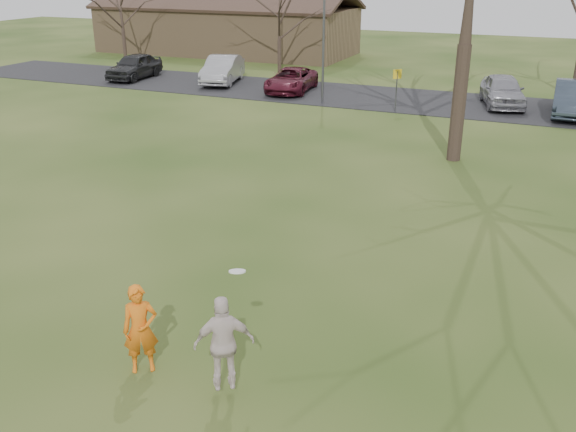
# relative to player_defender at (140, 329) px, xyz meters

# --- Properties ---
(ground) EXTENTS (120.00, 120.00, 0.00)m
(ground) POSITION_rel_player_defender_xyz_m (0.93, 0.45, -0.85)
(ground) COLOR #1E380F
(ground) RESTS_ON ground
(parking_strip) EXTENTS (62.00, 6.50, 0.04)m
(parking_strip) POSITION_rel_player_defender_xyz_m (0.93, 25.45, -0.83)
(parking_strip) COLOR black
(parking_strip) RESTS_ON ground
(player_defender) EXTENTS (0.74, 0.69, 1.69)m
(player_defender) POSITION_rel_player_defender_xyz_m (0.00, 0.00, 0.00)
(player_defender) COLOR orange
(player_defender) RESTS_ON ground
(car_0) EXTENTS (2.13, 4.64, 1.54)m
(car_0) POSITION_rel_player_defender_xyz_m (-18.41, 25.14, -0.04)
(car_0) COLOR black
(car_0) RESTS_ON parking_strip
(car_1) EXTENTS (2.86, 5.14, 1.60)m
(car_1) POSITION_rel_player_defender_xyz_m (-12.59, 25.94, -0.00)
(car_1) COLOR #97969B
(car_1) RESTS_ON parking_strip
(car_2) EXTENTS (2.68, 4.90, 1.30)m
(car_2) POSITION_rel_player_defender_xyz_m (-7.74, 25.10, -0.16)
(car_2) COLOR #4E1221
(car_2) RESTS_ON parking_strip
(car_4) EXTENTS (2.95, 4.89, 1.56)m
(car_4) POSITION_rel_player_defender_xyz_m (3.57, 25.84, -0.03)
(car_4) COLOR gray
(car_4) RESTS_ON parking_strip
(car_5) EXTENTS (1.76, 4.88, 1.60)m
(car_5) POSITION_rel_player_defender_xyz_m (6.86, 24.94, -0.01)
(car_5) COLOR #2E3845
(car_5) RESTS_ON parking_strip
(catching_play) EXTENTS (1.07, 0.90, 2.20)m
(catching_play) POSITION_rel_player_defender_xyz_m (1.74, -0.08, 0.21)
(catching_play) COLOR beige
(catching_play) RESTS_ON ground
(building) EXTENTS (20.60, 8.50, 5.14)m
(building) POSITION_rel_player_defender_xyz_m (-19.07, 38.45, 1.09)
(building) COLOR #8C6D4C
(building) RESTS_ON ground
(lamp_post) EXTENTS (0.34, 0.34, 6.27)m
(lamp_post) POSITION_rel_player_defender_xyz_m (-5.07, 22.95, 3.12)
(lamp_post) COLOR #47474C
(lamp_post) RESTS_ON ground
(sign_yellow) EXTENTS (0.35, 0.35, 2.08)m
(sign_yellow) POSITION_rel_player_defender_xyz_m (-1.07, 22.45, 0.60)
(sign_yellow) COLOR #47474C
(sign_yellow) RESTS_ON ground
(small_tree_row) EXTENTS (55.00, 5.90, 8.50)m
(small_tree_row) POSITION_rel_player_defender_xyz_m (5.32, 30.51, 3.05)
(small_tree_row) COLOR #352821
(small_tree_row) RESTS_ON ground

